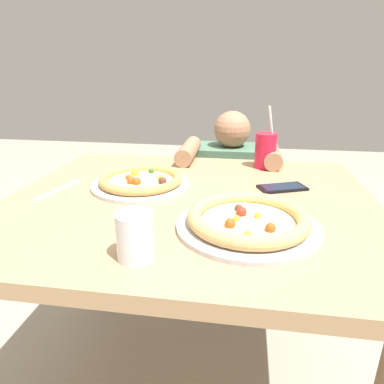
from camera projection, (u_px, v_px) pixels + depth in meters
ground_plane at (190, 383)px, 1.29m from camera, size 8.00×8.00×0.00m
dining_table at (190, 232)px, 1.07m from camera, size 1.10×0.95×0.75m
pizza_near at (248, 220)px, 0.83m from camera, size 0.35×0.35×0.05m
pizza_far at (141, 181)px, 1.12m from camera, size 0.32×0.32×0.04m
drink_cup_colored at (266, 150)px, 1.31m from camera, size 0.08×0.08×0.24m
water_cup_clear at (135, 236)px, 0.69m from camera, size 0.08×0.08×0.10m
fork at (60, 189)px, 1.09m from camera, size 0.07×0.20×0.00m
cell_phone at (282, 188)px, 1.10m from camera, size 0.17×0.13×0.01m
diner_seated at (229, 212)px, 1.75m from camera, size 0.41×0.52×0.93m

